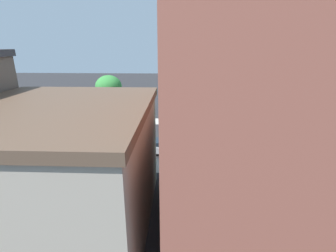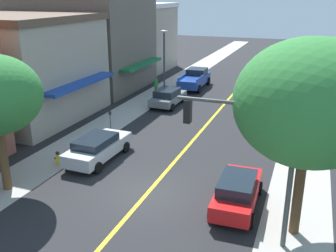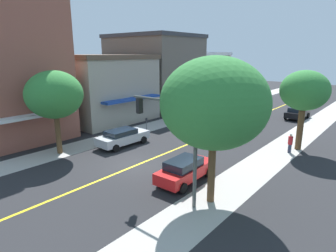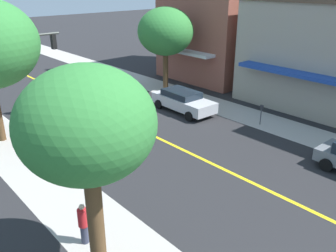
{
  "view_description": "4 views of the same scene",
  "coord_description": "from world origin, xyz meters",
  "px_view_note": "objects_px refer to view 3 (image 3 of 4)",
  "views": [
    {
      "loc": [
        -27.56,
        1.28,
        10.84
      ],
      "look_at": [
        -0.79,
        2.35,
        1.87
      ],
      "focal_mm": 26.06,
      "sensor_mm": 36.0,
      "label": 1
    },
    {
      "loc": [
        6.76,
        -15.09,
        9.22
      ],
      "look_at": [
        -0.68,
        4.66,
        1.86
      ],
      "focal_mm": 41.0,
      "sensor_mm": 36.0,
      "label": 2
    },
    {
      "loc": [
        14.13,
        -13.2,
        7.91
      ],
      "look_at": [
        0.0,
        3.76,
        2.24
      ],
      "focal_mm": 30.41,
      "sensor_mm": 36.0,
      "label": 3
    },
    {
      "loc": [
        12.22,
        19.55,
        8.6
      ],
      "look_at": [
        1.14,
        7.11,
        1.73
      ],
      "focal_mm": 38.26,
      "sensor_mm": 36.0,
      "label": 4
    }
  ],
  "objects_px": {
    "street_tree_left_near": "(214,103)",
    "red_sedan_right_curb": "(185,169)",
    "grey_sedan_left_curb": "(198,114)",
    "silver_sedan_left_curb": "(123,137)",
    "parking_meter": "(146,122)",
    "small_dog": "(201,111)",
    "black_sedan_right_curb": "(297,113)",
    "blue_pickup_truck": "(228,105)",
    "pedestrian_green_shirt": "(196,108)",
    "street_lamp": "(203,86)",
    "pedestrian_red_shirt": "(290,143)",
    "traffic_light_mast": "(174,131)",
    "street_tree_right_corner": "(305,91)",
    "fire_hydrant": "(98,141)",
    "street_tree_left_far": "(54,95)"
  },
  "relations": [
    {
      "from": "street_tree_left_near",
      "to": "red_sedan_right_curb",
      "type": "relative_size",
      "value": 1.75
    },
    {
      "from": "grey_sedan_left_curb",
      "to": "silver_sedan_left_curb",
      "type": "height_order",
      "value": "grey_sedan_left_curb"
    },
    {
      "from": "parking_meter",
      "to": "small_dog",
      "type": "relative_size",
      "value": 1.8
    },
    {
      "from": "grey_sedan_left_curb",
      "to": "silver_sedan_left_curb",
      "type": "bearing_deg",
      "value": -177.79
    },
    {
      "from": "red_sedan_right_curb",
      "to": "black_sedan_right_curb",
      "type": "relative_size",
      "value": 1.04
    },
    {
      "from": "blue_pickup_truck",
      "to": "black_sedan_right_curb",
      "type": "bearing_deg",
      "value": -80.74
    },
    {
      "from": "pedestrian_green_shirt",
      "to": "parking_meter",
      "type": "bearing_deg",
      "value": -137.78
    },
    {
      "from": "street_lamp",
      "to": "blue_pickup_truck",
      "type": "relative_size",
      "value": 1.07
    },
    {
      "from": "black_sedan_right_curb",
      "to": "grey_sedan_left_curb",
      "type": "bearing_deg",
      "value": 137.56
    },
    {
      "from": "parking_meter",
      "to": "pedestrian_red_shirt",
      "type": "bearing_deg",
      "value": 9.75
    },
    {
      "from": "pedestrian_green_shirt",
      "to": "street_tree_left_near",
      "type": "bearing_deg",
      "value": -104.58
    },
    {
      "from": "street_tree_left_near",
      "to": "silver_sedan_left_curb",
      "type": "relative_size",
      "value": 1.62
    },
    {
      "from": "grey_sedan_left_curb",
      "to": "small_dog",
      "type": "bearing_deg",
      "value": 29.67
    },
    {
      "from": "parking_meter",
      "to": "pedestrian_green_shirt",
      "type": "height_order",
      "value": "pedestrian_green_shirt"
    },
    {
      "from": "street_lamp",
      "to": "pedestrian_green_shirt",
      "type": "relative_size",
      "value": 3.52
    },
    {
      "from": "traffic_light_mast",
      "to": "black_sedan_right_curb",
      "type": "relative_size",
      "value": 1.35
    },
    {
      "from": "street_tree_right_corner",
      "to": "pedestrian_red_shirt",
      "type": "height_order",
      "value": "street_tree_right_corner"
    },
    {
      "from": "street_tree_right_corner",
      "to": "silver_sedan_left_curb",
      "type": "height_order",
      "value": "street_tree_right_corner"
    },
    {
      "from": "traffic_light_mast",
      "to": "pedestrian_green_shirt",
      "type": "distance_m",
      "value": 23.09
    },
    {
      "from": "fire_hydrant",
      "to": "pedestrian_red_shirt",
      "type": "distance_m",
      "value": 16.32
    },
    {
      "from": "street_tree_left_near",
      "to": "grey_sedan_left_curb",
      "type": "relative_size",
      "value": 1.77
    },
    {
      "from": "traffic_light_mast",
      "to": "pedestrian_red_shirt",
      "type": "height_order",
      "value": "traffic_light_mast"
    },
    {
      "from": "street_tree_left_near",
      "to": "parking_meter",
      "type": "bearing_deg",
      "value": 146.97
    },
    {
      "from": "red_sedan_right_curb",
      "to": "grey_sedan_left_curb",
      "type": "distance_m",
      "value": 16.85
    },
    {
      "from": "street_tree_right_corner",
      "to": "small_dog",
      "type": "xyz_separation_m",
      "value": [
        -14.5,
        7.06,
        -4.54
      ]
    },
    {
      "from": "black_sedan_right_curb",
      "to": "small_dog",
      "type": "xyz_separation_m",
      "value": [
        -10.95,
        -4.96,
        -0.38
      ]
    },
    {
      "from": "parking_meter",
      "to": "street_lamp",
      "type": "relative_size",
      "value": 0.22
    },
    {
      "from": "parking_meter",
      "to": "pedestrian_red_shirt",
      "type": "xyz_separation_m",
      "value": [
        13.89,
        2.39,
        -0.03
      ]
    },
    {
      "from": "street_lamp",
      "to": "pedestrian_red_shirt",
      "type": "relative_size",
      "value": 3.8
    },
    {
      "from": "silver_sedan_left_curb",
      "to": "pedestrian_green_shirt",
      "type": "xyz_separation_m",
      "value": [
        -2.53,
        15.0,
        0.12
      ]
    },
    {
      "from": "blue_pickup_truck",
      "to": "pedestrian_green_shirt",
      "type": "xyz_separation_m",
      "value": [
        -2.55,
        -4.23,
        -0.02
      ]
    },
    {
      "from": "grey_sedan_left_curb",
      "to": "pedestrian_green_shirt",
      "type": "relative_size",
      "value": 2.58
    },
    {
      "from": "street_tree_right_corner",
      "to": "grey_sedan_left_curb",
      "type": "height_order",
      "value": "street_tree_right_corner"
    },
    {
      "from": "street_tree_right_corner",
      "to": "red_sedan_right_curb",
      "type": "relative_size",
      "value": 1.48
    },
    {
      "from": "traffic_light_mast",
      "to": "blue_pickup_truck",
      "type": "xyz_separation_m",
      "value": [
        -9.38,
        23.77,
        -3.0
      ]
    },
    {
      "from": "red_sedan_right_curb",
      "to": "street_tree_left_near",
      "type": "bearing_deg",
      "value": -114.67
    },
    {
      "from": "pedestrian_green_shirt",
      "to": "small_dog",
      "type": "height_order",
      "value": "pedestrian_green_shirt"
    },
    {
      "from": "black_sedan_right_curb",
      "to": "silver_sedan_left_curb",
      "type": "xyz_separation_m",
      "value": [
        -8.65,
        -20.85,
        0.01
      ]
    },
    {
      "from": "fire_hydrant",
      "to": "silver_sedan_left_curb",
      "type": "bearing_deg",
      "value": 36.43
    },
    {
      "from": "silver_sedan_left_curb",
      "to": "pedestrian_green_shirt",
      "type": "height_order",
      "value": "pedestrian_green_shirt"
    },
    {
      "from": "parking_meter",
      "to": "street_lamp",
      "type": "bearing_deg",
      "value": 89.76
    },
    {
      "from": "small_dog",
      "to": "fire_hydrant",
      "type": "bearing_deg",
      "value": -37.05
    },
    {
      "from": "grey_sedan_left_curb",
      "to": "street_tree_right_corner",
      "type": "bearing_deg",
      "value": -103.4
    },
    {
      "from": "fire_hydrant",
      "to": "parking_meter",
      "type": "relative_size",
      "value": 0.61
    },
    {
      "from": "parking_meter",
      "to": "red_sedan_right_curb",
      "type": "relative_size",
      "value": 0.29
    },
    {
      "from": "street_tree_left_far",
      "to": "pedestrian_green_shirt",
      "type": "distance_m",
      "value": 19.99
    },
    {
      "from": "pedestrian_green_shirt",
      "to": "small_dog",
      "type": "xyz_separation_m",
      "value": [
        0.22,
        0.89,
        -0.51
      ]
    },
    {
      "from": "street_tree_right_corner",
      "to": "street_lamp",
      "type": "bearing_deg",
      "value": 154.37
    },
    {
      "from": "street_tree_right_corner",
      "to": "silver_sedan_left_curb",
      "type": "bearing_deg",
      "value": -144.09
    },
    {
      "from": "street_tree_left_near",
      "to": "traffic_light_mast",
      "type": "xyz_separation_m",
      "value": [
        -1.71,
        -1.1,
        -1.52
      ]
    }
  ]
}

